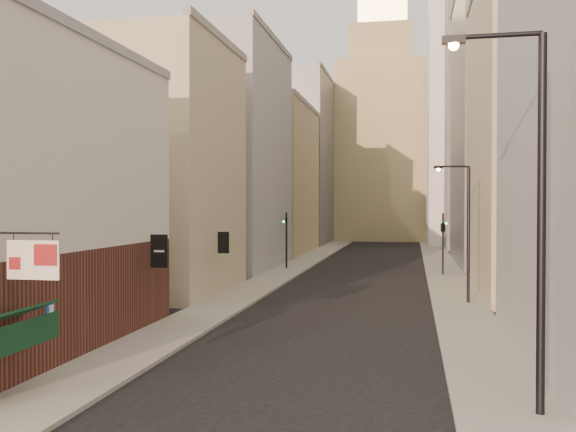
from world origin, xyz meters
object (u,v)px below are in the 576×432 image
(white_tower, at_px, (458,111))
(clock_tower, at_px, (382,131))
(traffic_light_right, at_px, (443,227))
(traffic_light_left, at_px, (286,229))
(streetlamp_near, at_px, (531,198))
(streetlamp_mid, at_px, (465,226))

(white_tower, bearing_deg, clock_tower, 128.16)
(clock_tower, xyz_separation_m, traffic_light_right, (7.29, -53.01, -13.76))
(traffic_light_left, height_order, traffic_light_right, same)
(streetlamp_near, distance_m, traffic_light_right, 34.38)
(streetlamp_near, xyz_separation_m, streetlamp_mid, (-0.16, 19.59, -1.36))
(white_tower, bearing_deg, streetlamp_near, -92.36)
(white_tower, relative_size, traffic_light_right, 8.30)
(traffic_light_left, relative_size, traffic_light_right, 1.00)
(white_tower, relative_size, traffic_light_left, 8.30)
(clock_tower, height_order, white_tower, clock_tower)
(streetlamp_near, height_order, streetlamp_mid, streetlamp_near)
(streetlamp_near, distance_m, streetlamp_mid, 19.63)
(clock_tower, relative_size, traffic_light_left, 8.98)
(white_tower, height_order, streetlamp_mid, white_tower)
(streetlamp_near, bearing_deg, clock_tower, 96.29)
(clock_tower, xyz_separation_m, white_tower, (11.00, -14.00, 0.97))
(streetlamp_near, xyz_separation_m, traffic_light_right, (-0.70, 34.31, -1.99))
(streetlamp_near, height_order, traffic_light_left, streetlamp_near)
(traffic_light_right, bearing_deg, streetlamp_mid, 71.32)
(streetlamp_near, relative_size, traffic_light_left, 2.05)
(streetlamp_mid, bearing_deg, white_tower, 73.28)
(clock_tower, xyz_separation_m, streetlamp_mid, (7.83, -67.74, -13.12))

